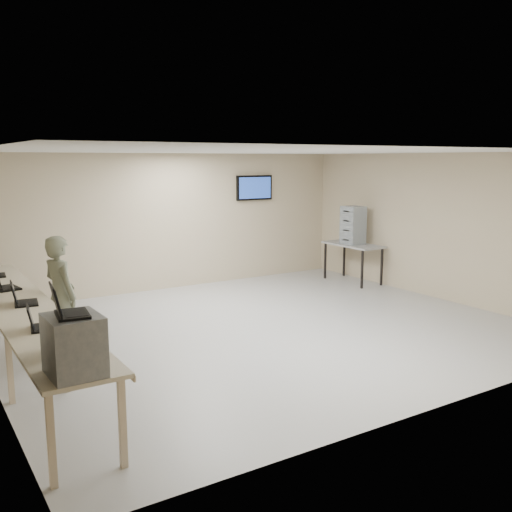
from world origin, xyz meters
TOP-DOWN VIEW (x-y plane):
  - room at (0.03, 0.06)m, footprint 8.01×7.01m
  - workbench at (-3.59, 0.00)m, footprint 0.76×6.00m
  - equipment_box at (-3.65, -2.75)m, footprint 0.44×0.50m
  - laptop_on_box at (-3.70, -2.75)m, footprint 0.33×0.38m
  - laptop_0 at (-3.59, -2.14)m, footprint 0.38×0.43m
  - laptop_1 at (-3.64, -1.25)m, footprint 0.33×0.38m
  - laptop_2 at (-3.60, -0.05)m, footprint 0.36×0.41m
  - laptop_3 at (-3.67, 0.98)m, footprint 0.39×0.44m
  - soldier at (-3.00, 0.48)m, footprint 0.55×0.69m
  - side_table at (3.60, 1.91)m, footprint 0.66×1.41m
  - storage_bins at (3.58, 1.91)m, footprint 0.39×0.44m

SIDE VIEW (x-z plane):
  - side_table at x=3.60m, z-range 0.35..1.20m
  - workbench at x=-3.59m, z-range 0.38..1.28m
  - soldier at x=-3.00m, z-range 0.00..1.66m
  - laptop_1 at x=-3.64m, z-range 0.84..1.10m
  - laptop_2 at x=-3.60m, z-range 0.83..1.12m
  - laptop_3 at x=-3.67m, z-range 0.82..1.14m
  - laptop_0 at x=-3.59m, z-range 0.82..1.14m
  - equipment_box at x=-3.65m, z-range 0.90..1.41m
  - storage_bins at x=3.58m, z-range 0.85..1.68m
  - room at x=0.03m, z-range 0.01..2.82m
  - laptop_on_box at x=-3.70m, z-range 1.34..1.62m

